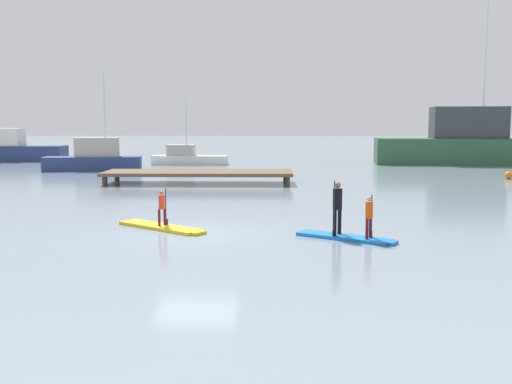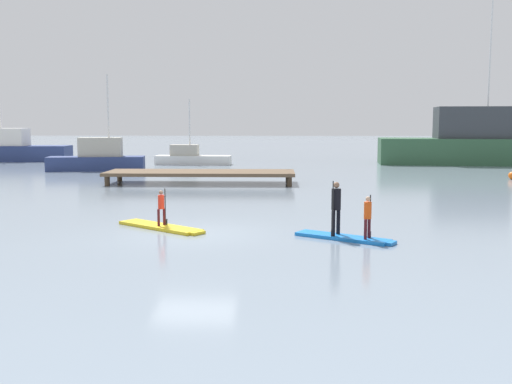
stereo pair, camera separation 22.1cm
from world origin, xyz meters
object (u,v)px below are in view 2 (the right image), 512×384
Objects in this scene: paddleboard_near at (161,227)px; fishing_boat_white_large at (476,144)px; paddler_child_front at (368,215)px; motor_boat_small_navy at (16,149)px; mooring_buoy_mid at (512,175)px; fishing_boat_green_midground at (191,157)px; paddler_child_solo at (161,206)px; trawler_grey_distant at (98,158)px; paddler_adult at (336,205)px; paddleboard_far at (344,238)px.

fishing_boat_white_large reaches higher than paddleboard_near.
fishing_boat_white_large is (13.26, 30.63, 0.82)m from paddler_child_front.
paddleboard_near is 0.35× the size of motor_boat_small_navy.
motor_boat_small_navy is 19.40× the size of mooring_buoy_mid.
fishing_boat_white_large is 12.34m from mooring_buoy_mid.
motor_boat_small_navy reaches higher than paddler_child_front.
mooring_buoy_mid is (36.11, -14.90, -0.79)m from motor_boat_small_navy.
paddleboard_near is at bearing -83.94° from fishing_boat_green_midground.
trawler_grey_distant is at bearing 111.43° from paddler_child_solo.
trawler_grey_distant is (-5.70, -5.76, 0.27)m from fishing_boat_green_midground.
fishing_boat_green_midground is at bearing 45.27° from trawler_grey_distant.
paddler_adult is at bearing -59.16° from trawler_grey_distant.
paddler_child_front is 41.60m from motor_boat_small_navy.
fishing_boat_green_midground is at bearing 105.90° from paddler_adult.
paddleboard_far is 21.73m from mooring_buoy_mid.
fishing_boat_white_large is at bearing 55.82° from paddleboard_near.
paddleboard_far is at bearing 148.55° from paddler_child_front.
trawler_grey_distant is 26.80m from mooring_buoy_mid.
motor_boat_small_navy reaches higher than fishing_boat_green_midground.
fishing_boat_green_midground is 8.11m from trawler_grey_distant.
paddler_child_solo is at bearing 165.08° from paddler_adult.
mooring_buoy_mid is at bearing -28.78° from fishing_boat_green_midground.
paddler_adult is at bearing -124.07° from mooring_buoy_mid.
paddleboard_far is 0.47× the size of fishing_boat_green_midground.
paddler_child_solo is at bearing 164.31° from paddleboard_far.
trawler_grey_distant reaches higher than motor_boat_small_navy.
paddler_adult is 30.45m from fishing_boat_green_midground.
trawler_grey_distant is (-8.66, 22.10, 0.78)m from paddleboard_near.
paddler_adult is 33.26m from fishing_boat_white_large.
paddleboard_far is 6.26× the size of mooring_buoy_mid.
paddleboard_near is 1.93× the size of paddler_adult.
paddler_adult is 21.75m from mooring_buoy_mid.
paddler_child_solo is at bearing -136.63° from mooring_buoy_mid.
paddler_child_front is 28.27m from trawler_grey_distant.
paddler_adult is (-0.24, 0.15, 0.94)m from paddleboard_far.
paddler_child_solo is 0.17× the size of trawler_grey_distant.
paddleboard_far is (5.63, -1.57, 0.00)m from paddleboard_near.
paddler_adult is at bearing -74.10° from fishing_boat_green_midground.
trawler_grey_distant is (-14.88, 24.03, 0.05)m from paddler_child_front.
paddleboard_near is 34.72m from fishing_boat_white_large.
motor_boat_small_navy is (-18.55, 31.48, 0.96)m from paddleboard_near.
mooring_buoy_mid is at bearing -11.87° from trawler_grey_distant.
fishing_boat_green_midground is at bearing -13.10° from motor_boat_small_navy.
fishing_boat_white_large is 34.65× the size of mooring_buoy_mid.
paddleboard_far is 0.18× the size of fishing_boat_white_large.
paddler_child_solo reaches higher than paddleboard_far.
fishing_boat_green_midground reaches higher than mooring_buoy_mid.
trawler_grey_distant reaches higher than paddleboard_far.
paddler_child_front is 31.17m from fishing_boat_green_midground.
paddler_child_front is 2.74× the size of mooring_buoy_mid.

